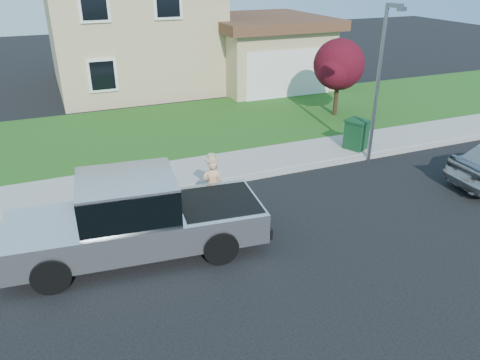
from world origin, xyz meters
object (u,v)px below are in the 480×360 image
at_px(ornamental_tree, 339,67).
at_px(street_lamp, 380,76).
at_px(pickup_truck, 135,219).
at_px(woman, 212,184).
at_px(trash_bin, 356,134).

distance_m(ornamental_tree, street_lamp, 5.15).
distance_m(pickup_truck, woman, 2.67).
bearing_deg(ornamental_tree, street_lamp, -109.69).
bearing_deg(woman, pickup_truck, 39.48).
distance_m(pickup_truck, street_lamp, 9.07).
xyz_separation_m(trash_bin, street_lamp, (0.01, -0.87, 2.23)).
bearing_deg(street_lamp, ornamental_tree, 55.05).
bearing_deg(pickup_truck, woman, 35.10).
bearing_deg(ornamental_tree, trash_bin, -113.71).
relative_size(woman, street_lamp, 0.32).
height_order(trash_bin, street_lamp, street_lamp).
xyz_separation_m(ornamental_tree, street_lamp, (-1.72, -4.80, 0.73)).
xyz_separation_m(ornamental_tree, trash_bin, (-1.72, -3.92, -1.50)).
xyz_separation_m(woman, street_lamp, (6.16, 1.23, 2.14)).
height_order(pickup_truck, trash_bin, pickup_truck).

